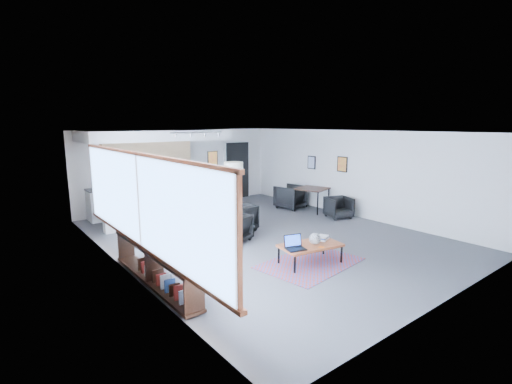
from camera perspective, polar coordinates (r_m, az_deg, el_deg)
room at (r=9.12m, az=1.20°, el=1.05°), size 7.02×9.02×2.62m
window at (r=6.60m, az=-17.49°, el=-1.73°), size 0.10×5.95×1.66m
console at (r=6.85m, az=-15.22°, el=-11.05°), size 0.35×3.00×0.80m
kitchenette at (r=11.67m, az=-15.11°, el=3.16°), size 4.20×1.96×2.60m
doorway at (r=14.02m, az=-2.94°, el=3.44°), size 1.10×0.12×2.15m
track_light at (r=10.49m, az=-9.04°, el=8.90°), size 1.60×0.07×0.15m
wall_art_lower at (r=11.82m, az=13.13°, el=4.17°), size 0.03×0.38×0.48m
wall_art_upper at (r=12.68m, az=8.54°, el=4.52°), size 0.03×0.34×0.44m
kilim_rug at (r=7.74m, az=8.30°, el=-10.76°), size 2.21×1.66×0.01m
coffee_table at (r=7.61m, az=8.37°, el=-8.18°), size 1.33×0.86×0.40m
laptop at (r=7.30m, az=5.90°, el=-8.06°), size 0.44×0.39×0.26m
ceramic_pot at (r=7.58m, az=9.05°, el=-7.11°), size 0.23×0.23×0.23m
book_stack at (r=7.92m, az=10.15°, el=-6.94°), size 0.35×0.32×0.09m
coaster at (r=7.46m, az=10.05°, el=-8.35°), size 0.13×0.13×0.01m
armchair_left at (r=8.93m, az=-3.51°, el=-5.34°), size 0.87×0.84×0.73m
armchair_right at (r=9.80m, az=-2.63°, el=-3.74°), size 0.81×0.76×0.78m
floor_lamp at (r=9.89m, az=-3.49°, el=3.27°), size 0.68×0.68×1.79m
dining_table at (r=12.03m, az=8.64°, el=0.30°), size 1.12×1.12×0.76m
dining_chair_near at (r=11.38m, az=12.60°, el=-2.44°), size 0.72×0.70×0.60m
dining_chair_far at (r=12.44m, az=5.28°, el=-0.82°), size 0.83×0.79×0.72m
microwave at (r=12.41m, az=-12.61°, el=2.52°), size 0.61×0.38×0.39m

